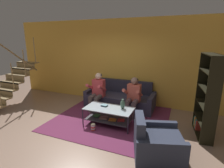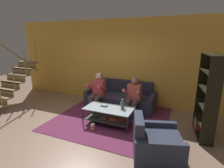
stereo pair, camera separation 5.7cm
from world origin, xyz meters
name	(u,v)px [view 2 (the right image)]	position (x,y,z in m)	size (l,w,h in m)	color
ground	(81,131)	(0.00, 0.00, 0.00)	(16.80, 16.80, 0.00)	#927462
back_partition	(117,62)	(0.00, 2.46, 1.45)	(8.40, 0.12, 2.90)	gold
staircase_run	(13,81)	(-3.26, 0.78, 0.82)	(0.90, 1.81, 2.31)	#9F8456
couch	(121,99)	(0.34, 1.94, 0.28)	(2.26, 0.91, 0.86)	#323144
person_seated_left	(97,90)	(-0.25, 1.40, 0.65)	(0.50, 0.58, 1.19)	#564B47
person_seated_right	(133,96)	(0.92, 1.40, 0.63)	(0.50, 0.58, 1.15)	#5D474D
coffee_table	(109,114)	(0.49, 0.62, 0.30)	(1.28, 0.64, 0.46)	#ABBFCA
area_rug	(114,116)	(0.41, 1.15, 0.01)	(3.11, 3.27, 0.01)	#682749
vase	(122,104)	(0.83, 0.73, 0.58)	(0.13, 0.13, 0.25)	#486A55
book_stack	(104,105)	(0.31, 0.71, 0.48)	(0.19, 0.15, 0.04)	#1C2331
bookshelf	(208,101)	(2.80, 1.05, 0.84)	(0.39, 1.00, 1.92)	black
armchair	(155,144)	(1.86, -0.25, 0.28)	(1.11, 1.11, 0.82)	#31384D
popcorn_tub	(93,127)	(0.25, 0.17, 0.09)	(0.11, 0.11, 0.18)	red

